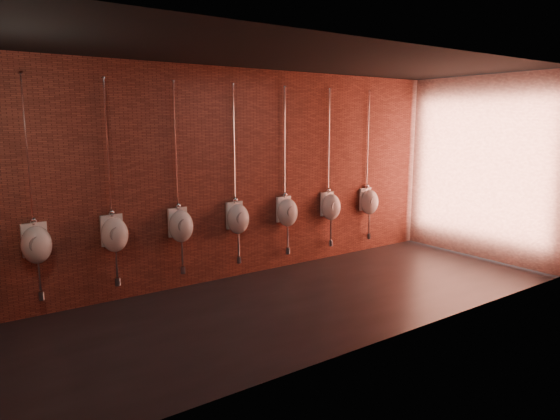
{
  "coord_description": "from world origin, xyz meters",
  "views": [
    {
      "loc": [
        -3.7,
        -5.09,
        2.4
      ],
      "look_at": [
        0.55,
        0.9,
        1.1
      ],
      "focal_mm": 32.0,
      "sensor_mm": 36.0,
      "label": 1
    }
  ],
  "objects_px": {
    "urinal_3": "(238,218)",
    "urinal_6": "(369,201)",
    "urinal_4": "(287,212)",
    "urinal_0": "(36,243)",
    "urinal_2": "(181,225)",
    "urinal_1": "(114,234)",
    "urinal_5": "(331,206)"
  },
  "relations": [
    {
      "from": "urinal_0",
      "to": "urinal_3",
      "type": "bearing_deg",
      "value": 0.0
    },
    {
      "from": "urinal_0",
      "to": "urinal_4",
      "type": "relative_size",
      "value": 1.0
    },
    {
      "from": "urinal_3",
      "to": "urinal_4",
      "type": "bearing_deg",
      "value": 0.0
    },
    {
      "from": "urinal_1",
      "to": "urinal_3",
      "type": "xyz_separation_m",
      "value": [
        1.88,
        0.0,
        0.0
      ]
    },
    {
      "from": "urinal_3",
      "to": "urinal_4",
      "type": "height_order",
      "value": "same"
    },
    {
      "from": "urinal_3",
      "to": "urinal_5",
      "type": "distance_m",
      "value": 1.88
    },
    {
      "from": "urinal_2",
      "to": "urinal_5",
      "type": "xyz_separation_m",
      "value": [
        2.82,
        0.0,
        0.0
      ]
    },
    {
      "from": "urinal_1",
      "to": "urinal_5",
      "type": "relative_size",
      "value": 1.0
    },
    {
      "from": "urinal_2",
      "to": "urinal_6",
      "type": "xyz_separation_m",
      "value": [
        3.75,
        0.0,
        0.0
      ]
    },
    {
      "from": "urinal_0",
      "to": "urinal_4",
      "type": "bearing_deg",
      "value": 0.0
    },
    {
      "from": "urinal_2",
      "to": "urinal_4",
      "type": "relative_size",
      "value": 1.0
    },
    {
      "from": "urinal_1",
      "to": "urinal_6",
      "type": "bearing_deg",
      "value": 0.0
    },
    {
      "from": "urinal_4",
      "to": "urinal_2",
      "type": "bearing_deg",
      "value": 180.0
    },
    {
      "from": "urinal_4",
      "to": "urinal_5",
      "type": "relative_size",
      "value": 1.0
    },
    {
      "from": "urinal_5",
      "to": "urinal_6",
      "type": "bearing_deg",
      "value": 0.0
    },
    {
      "from": "urinal_0",
      "to": "urinal_3",
      "type": "distance_m",
      "value": 2.82
    },
    {
      "from": "urinal_2",
      "to": "urinal_4",
      "type": "bearing_deg",
      "value": 0.0
    },
    {
      "from": "urinal_5",
      "to": "urinal_6",
      "type": "distance_m",
      "value": 0.94
    },
    {
      "from": "urinal_1",
      "to": "urinal_3",
      "type": "relative_size",
      "value": 1.0
    },
    {
      "from": "urinal_6",
      "to": "urinal_1",
      "type": "bearing_deg",
      "value": 180.0
    },
    {
      "from": "urinal_1",
      "to": "urinal_6",
      "type": "height_order",
      "value": "same"
    },
    {
      "from": "urinal_0",
      "to": "urinal_6",
      "type": "distance_m",
      "value": 5.63
    },
    {
      "from": "urinal_5",
      "to": "urinal_4",
      "type": "bearing_deg",
      "value": 180.0
    },
    {
      "from": "urinal_0",
      "to": "urinal_2",
      "type": "distance_m",
      "value": 1.88
    },
    {
      "from": "urinal_6",
      "to": "urinal_4",
      "type": "bearing_deg",
      "value": 180.0
    },
    {
      "from": "urinal_1",
      "to": "urinal_3",
      "type": "distance_m",
      "value": 1.88
    },
    {
      "from": "urinal_2",
      "to": "urinal_3",
      "type": "xyz_separation_m",
      "value": [
        0.94,
        0.0,
        0.0
      ]
    },
    {
      "from": "urinal_3",
      "to": "urinal_6",
      "type": "bearing_deg",
      "value": 0.0
    },
    {
      "from": "urinal_5",
      "to": "urinal_6",
      "type": "relative_size",
      "value": 1.0
    },
    {
      "from": "urinal_0",
      "to": "urinal_2",
      "type": "relative_size",
      "value": 1.0
    },
    {
      "from": "urinal_3",
      "to": "urinal_6",
      "type": "relative_size",
      "value": 1.0
    },
    {
      "from": "urinal_2",
      "to": "urinal_6",
      "type": "distance_m",
      "value": 3.75
    }
  ]
}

